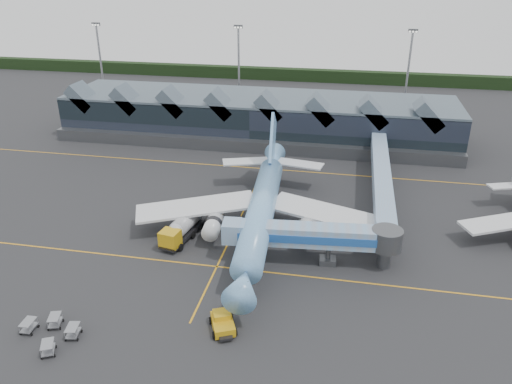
% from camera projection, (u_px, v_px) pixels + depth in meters
% --- Properties ---
extents(ground, '(260.00, 260.00, 0.00)m').
position_uv_depth(ground, '(231.00, 238.00, 75.35)').
color(ground, '#272729').
rests_on(ground, ground).
extents(taxi_stripes, '(120.00, 60.00, 0.01)m').
position_uv_depth(taxi_stripes, '(245.00, 208.00, 84.24)').
color(taxi_stripes, orange).
rests_on(taxi_stripes, ground).
extents(tree_line_far, '(260.00, 4.00, 4.00)m').
position_uv_depth(tree_line_far, '(306.00, 75.00, 172.35)').
color(tree_line_far, black).
rests_on(tree_line_far, ground).
extents(terminal, '(90.00, 22.25, 12.52)m').
position_uv_depth(terminal, '(257.00, 117.00, 116.29)').
color(terminal, black).
rests_on(terminal, ground).
extents(light_masts, '(132.40, 42.56, 22.45)m').
position_uv_depth(light_masts, '(373.00, 75.00, 122.28)').
color(light_masts, gray).
rests_on(light_masts, ground).
extents(main_airliner, '(39.58, 45.63, 14.65)m').
position_uv_depth(main_airliner, '(262.00, 206.00, 75.45)').
color(main_airliner, '#699FD4').
rests_on(main_airliner, ground).
extents(jet_bridge, '(24.22, 5.55, 5.84)m').
position_uv_depth(jet_bridge, '(322.00, 237.00, 67.32)').
color(jet_bridge, '#7FAAD4').
rests_on(jet_bridge, ground).
extents(fuel_truck, '(4.38, 10.67, 3.54)m').
position_uv_depth(fuel_truck, '(184.00, 226.00, 74.59)').
color(fuel_truck, black).
rests_on(fuel_truck, ground).
extents(pushback_tug, '(3.88, 4.72, 1.90)m').
position_uv_depth(pushback_tug, '(223.00, 323.00, 56.36)').
color(pushback_tug, gold).
rests_on(pushback_tug, ground).
extents(baggage_carts, '(6.81, 6.42, 1.36)m').
position_uv_depth(baggage_carts, '(51.00, 331.00, 55.27)').
color(baggage_carts, '#919399').
rests_on(baggage_carts, ground).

